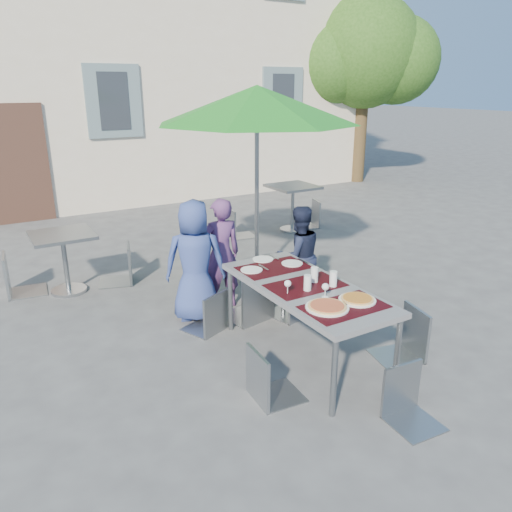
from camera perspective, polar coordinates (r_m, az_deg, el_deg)
ground at (r=4.72m, az=12.49°, el=-13.69°), size 90.00×90.00×0.00m
tree at (r=13.99m, az=12.38°, el=21.64°), size 3.60×3.00×4.70m
dining_table at (r=4.68m, az=5.66°, el=-3.98°), size 0.80×1.85×0.76m
pizza_near_left at (r=4.20m, az=8.13°, el=-5.75°), size 0.36×0.36×0.03m
pizza_near_right at (r=4.39m, az=11.50°, el=-4.85°), size 0.32×0.32×0.03m
glassware at (r=4.58m, az=6.88°, el=-2.78°), size 0.52×0.40×0.15m
place_settings at (r=5.15m, az=1.54°, el=-0.91°), size 0.72×0.48×0.01m
child_0 at (r=5.50m, az=-6.97°, el=-0.59°), size 0.79×0.67×1.37m
child_1 at (r=5.79m, az=-4.04°, el=0.24°), size 0.52×0.37×1.32m
child_2 at (r=5.90m, az=4.87°, el=0.01°), size 0.62×0.41×1.20m
chair_0 at (r=5.24m, az=-5.43°, el=-3.72°), size 0.50×0.50×0.86m
chair_1 at (r=5.43m, az=-0.47°, el=-1.37°), size 0.55×0.55×1.06m
chair_2 at (r=5.54m, az=4.50°, el=-1.79°), size 0.52×0.52×0.94m
chair_3 at (r=4.11m, az=1.39°, el=-10.14°), size 0.42×0.42×0.89m
chair_4 at (r=4.95m, az=17.16°, el=-5.36°), size 0.50×0.50×0.94m
chair_5 at (r=4.08m, az=17.46°, el=-11.80°), size 0.40×0.40×0.84m
patio_umbrella at (r=6.33m, az=0.09°, el=16.73°), size 2.53×2.53×2.51m
cafe_table_0 at (r=6.66m, az=-21.09°, el=0.49°), size 0.73×0.73×0.78m
bg_chair_l_0 at (r=6.84m, az=-26.15°, el=0.70°), size 0.50×0.49×1.01m
bg_chair_r_0 at (r=6.77m, az=-15.28°, el=1.61°), size 0.54×0.54×0.97m
cafe_table_1 at (r=8.95m, az=4.22°, el=6.61°), size 0.78×0.78×0.83m
bg_chair_l_1 at (r=8.56m, az=-2.25°, el=5.78°), size 0.48×0.48×0.95m
bg_chair_r_1 at (r=9.28m, az=6.38°, el=6.61°), size 0.51×0.51×0.92m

